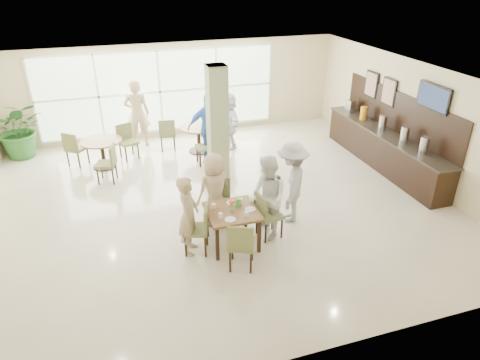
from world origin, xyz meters
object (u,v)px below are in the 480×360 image
object	(u,v)px
round_table_right	(199,133)
adult_a	(209,129)
potted_plant	(19,129)
teen_far	(214,189)
main_table	(232,215)
adult_b	(229,120)
teen_right	(268,198)
buffet_counter	(384,147)
teen_left	(188,216)
adult_standing	(137,114)
teen_standing	(292,182)
round_table_left	(102,147)

from	to	relation	value
round_table_right	adult_a	distance (m)	0.91
potted_plant	teen_far	xyz separation A→B (m)	(4.19, -4.92, -0.03)
main_table	adult_b	world-z (taller)	adult_b
round_table_right	teen_far	xyz separation A→B (m)	(-0.52, -3.77, 0.21)
teen_right	buffet_counter	bearing A→B (deg)	114.23
teen_left	adult_standing	size ratio (longest dim) A/B	0.79
teen_right	potted_plant	bearing A→B (deg)	-141.23
teen_standing	adult_standing	xyz separation A→B (m)	(-2.57, 5.08, 0.12)
potted_plant	teen_far	size ratio (longest dim) A/B	1.04
round_table_left	potted_plant	bearing A→B (deg)	146.08
buffet_counter	adult_b	size ratio (longest dim) A/B	2.93
teen_left	potted_plant	bearing A→B (deg)	51.87
main_table	teen_standing	xyz separation A→B (m)	(1.42, 0.50, 0.21)
teen_left	teen_far	bearing A→B (deg)	-19.71
teen_right	adult_b	world-z (taller)	teen_right
teen_far	adult_b	xyz separation A→B (m)	(1.42, 3.86, 0.03)
round_table_left	adult_a	size ratio (longest dim) A/B	0.55
adult_b	adult_standing	size ratio (longest dim) A/B	0.82
teen_left	adult_b	world-z (taller)	adult_b
adult_b	adult_standing	distance (m)	2.63
round_table_left	teen_far	bearing A→B (deg)	-59.02
buffet_counter	teen_standing	bearing A→B (deg)	-153.60
potted_plant	teen_standing	bearing A→B (deg)	-42.63
teen_far	adult_a	bearing A→B (deg)	-120.11
teen_far	adult_a	size ratio (longest dim) A/B	0.81
teen_left	teen_right	size ratio (longest dim) A/B	0.92
main_table	potted_plant	bearing A→B (deg)	126.75
teen_right	adult_b	size ratio (longest dim) A/B	1.04
main_table	adult_b	distance (m)	4.89
round_table_left	adult_standing	xyz separation A→B (m)	(1.07, 1.22, 0.42)
adult_a	adult_standing	world-z (taller)	adult_standing
main_table	teen_left	distance (m)	0.82
potted_plant	teen_standing	world-z (taller)	teen_standing
adult_b	adult_a	bearing A→B (deg)	-51.72
round_table_right	teen_right	xyz separation A→B (m)	(0.34, -4.52, 0.27)
main_table	round_table_left	distance (m)	4.90
adult_a	adult_standing	bearing A→B (deg)	146.34
round_table_left	adult_b	distance (m)	3.56
round_table_left	teen_standing	bearing A→B (deg)	-46.73
round_table_right	teen_right	bearing A→B (deg)	-85.75
main_table	teen_standing	world-z (taller)	teen_standing
teen_left	adult_b	xyz separation A→B (m)	(2.12, 4.68, 0.03)
teen_right	main_table	bearing A→B (deg)	-85.17
main_table	potted_plant	world-z (taller)	potted_plant
teen_left	teen_standing	xyz separation A→B (m)	(2.23, 0.47, 0.09)
adult_standing	teen_right	bearing A→B (deg)	117.59
teen_far	teen_standing	bearing A→B (deg)	148.91
adult_a	buffet_counter	bearing A→B (deg)	-7.74
adult_b	round_table_left	bearing A→B (deg)	-94.63
teen_left	teen_right	bearing A→B (deg)	-66.79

